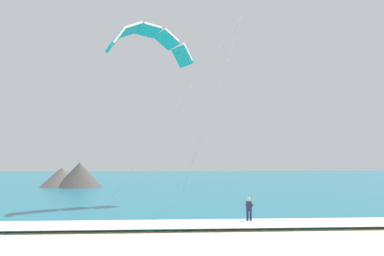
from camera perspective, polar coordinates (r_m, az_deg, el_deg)
sea at (r=82.56m, az=2.40°, el=-7.71°), size 200.00×120.00×0.20m
surf_foam at (r=24.91m, az=17.52°, el=-13.53°), size 200.00×3.19×0.04m
surfboard at (r=24.76m, az=8.68°, el=-14.21°), size 0.83×1.47×0.09m
kitesurfer at (r=24.65m, az=8.65°, el=-12.11°), size 0.62×0.62×1.69m
kite_primary at (r=34.76m, az=-6.35°, el=13.21°), size 10.35×11.72×14.96m
headland_left at (r=59.34m, az=-18.24°, el=-7.15°), size 10.02×9.55×3.79m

